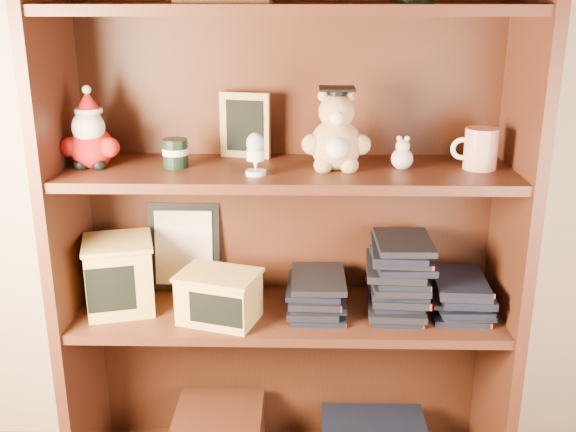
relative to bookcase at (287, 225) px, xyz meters
name	(u,v)px	position (x,y,z in m)	size (l,w,h in m)	color
bookcase	(287,225)	(0.00, 0.00, 0.00)	(1.20, 0.35, 1.60)	#462014
shelf_lower	(288,314)	(0.00, -0.05, -0.24)	(1.14, 0.33, 0.02)	#462014
shelf_upper	(288,172)	(0.00, -0.05, 0.16)	(1.14, 0.33, 0.02)	#462014
santa_plush	(90,137)	(-0.50, -0.06, 0.25)	(0.15, 0.11, 0.21)	#A50F0F
teachers_tin	(175,153)	(-0.28, -0.05, 0.21)	(0.07, 0.07, 0.07)	black
chalkboard_plaque	(245,126)	(-0.12, 0.06, 0.26)	(0.14, 0.09, 0.18)	#9E7547
egg_cup	(255,152)	(-0.07, -0.13, 0.23)	(0.05, 0.05, 0.10)	white
grad_teddy_bear	(336,138)	(0.12, -0.06, 0.25)	(0.17, 0.15, 0.21)	tan
pink_figurine	(402,156)	(0.29, -0.05, 0.20)	(0.06, 0.06, 0.09)	beige
teacher_mug	(480,149)	(0.49, -0.05, 0.22)	(0.12, 0.08, 0.10)	silver
certificate_frame	(184,247)	(-0.30, 0.09, -0.10)	(0.21, 0.05, 0.26)	black
treats_box	(120,274)	(-0.45, -0.05, -0.13)	(0.22, 0.22, 0.20)	tan
pencils_box	(219,296)	(-0.18, -0.12, -0.16)	(0.24, 0.20, 0.13)	tan
book_stack_left	(315,294)	(0.07, -0.05, -0.18)	(0.14, 0.20, 0.10)	black
book_stack_mid	(398,278)	(0.30, -0.05, -0.13)	(0.14, 0.20, 0.19)	black
book_stack_right	(460,293)	(0.47, -0.05, -0.17)	(0.14, 0.20, 0.11)	black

